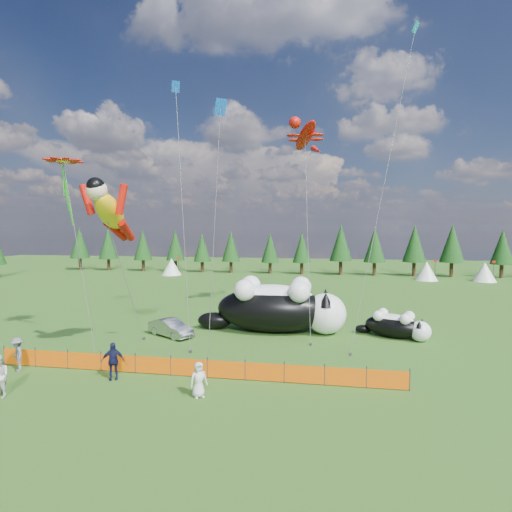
{
  "coord_description": "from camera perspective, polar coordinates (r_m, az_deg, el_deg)",
  "views": [
    {
      "loc": [
        6.9,
        -22.51,
        7.77
      ],
      "look_at": [
        2.36,
        4.0,
        5.89
      ],
      "focal_mm": 28.0,
      "sensor_mm": 36.0,
      "label": 1
    }
  ],
  "objects": [
    {
      "name": "cat_large",
      "position": [
        30.09,
        3.29,
        -7.2
      ],
      "size": [
        11.25,
        4.02,
        4.07
      ],
      "rotation": [
        0.0,
        0.0,
        0.0
      ],
      "color": "black",
      "rests_on": "ground"
    },
    {
      "name": "safety_fence",
      "position": [
        21.94,
        -9.56,
        -15.41
      ],
      "size": [
        22.06,
        0.06,
        1.1
      ],
      "color": "#262626",
      "rests_on": "ground"
    },
    {
      "name": "flower_kite",
      "position": [
        29.57,
        -25.8,
        11.85
      ],
      "size": [
        5.23,
        4.26,
        12.78
      ],
      "color": "#BE1109",
      "rests_on": "ground"
    },
    {
      "name": "ground",
      "position": [
        24.8,
        -7.18,
        -14.3
      ],
      "size": [
        160.0,
        160.0,
        0.0
      ],
      "primitive_type": "plane",
      "color": "#123C0B",
      "rests_on": "ground"
    },
    {
      "name": "tree_line",
      "position": [
        67.97,
        3.86,
        0.81
      ],
      "size": [
        90.0,
        4.0,
        8.0
      ],
      "primitive_type": null,
      "color": "black",
      "rests_on": "ground"
    },
    {
      "name": "diamond_kite_c",
      "position": [
        21.42,
        -5.18,
        19.12
      ],
      "size": [
        1.56,
        1.06,
        14.68
      ],
      "color": "blue",
      "rests_on": "ground"
    },
    {
      "name": "festival_tents",
      "position": [
        62.97,
        13.39,
        -1.92
      ],
      "size": [
        50.0,
        3.2,
        2.8
      ],
      "primitive_type": null,
      "color": "white",
      "rests_on": "ground"
    },
    {
      "name": "car",
      "position": [
        29.75,
        -12.08,
        -10.01
      ],
      "size": [
        3.88,
        2.99,
        1.23
      ],
      "primitive_type": "imported",
      "rotation": [
        0.0,
        0.0,
        1.05
      ],
      "color": "#A6A6AB",
      "rests_on": "ground"
    },
    {
      "name": "diamond_kite_b",
      "position": [
        34.88,
        21.44,
        26.46
      ],
      "size": [
        5.23,
        8.09,
        24.1
      ],
      "color": "#0C8596",
      "rests_on": "ground"
    },
    {
      "name": "gecko_kite",
      "position": [
        37.28,
        7.06,
        16.63
      ],
      "size": [
        5.41,
        13.89,
        18.78
      ],
      "color": "#BE1109",
      "rests_on": "ground"
    },
    {
      "name": "superhero_kite",
      "position": [
        25.23,
        -20.14,
        5.94
      ],
      "size": [
        5.07,
        6.49,
        11.13
      ],
      "color": "yellow",
      "rests_on": "ground"
    },
    {
      "name": "cat_small",
      "position": [
        30.32,
        19.39,
        -9.3
      ],
      "size": [
        5.02,
        3.34,
        1.92
      ],
      "rotation": [
        0.0,
        0.0,
        -0.43
      ],
      "color": "black",
      "rests_on": "ground"
    },
    {
      "name": "spectator_d",
      "position": [
        25.88,
        -30.95,
        -11.93
      ],
      "size": [
        1.3,
        1.24,
        1.84
      ],
      "primitive_type": "imported",
      "rotation": [
        0.0,
        0.0,
        -0.71
      ],
      "color": "#58585D",
      "rests_on": "ground"
    },
    {
      "name": "diamond_kite_a",
      "position": [
        31.09,
        -11.32,
        21.23
      ],
      "size": [
        3.08,
        5.04,
        18.91
      ],
      "color": "blue",
      "rests_on": "ground"
    },
    {
      "name": "spectator_e",
      "position": [
        19.37,
        -8.19,
        -17.08
      ],
      "size": [
        0.95,
        0.9,
        1.64
      ],
      "primitive_type": "imported",
      "rotation": [
        0.0,
        0.0,
        0.64
      ],
      "color": "silver",
      "rests_on": "ground"
    },
    {
      "name": "spectator_c",
      "position": [
        22.4,
        -19.78,
        -13.93
      ],
      "size": [
        1.27,
        0.98,
        1.93
      ],
      "primitive_type": "imported",
      "rotation": [
        0.0,
        0.0,
        0.4
      ],
      "color": "#131436",
      "rests_on": "ground"
    }
  ]
}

